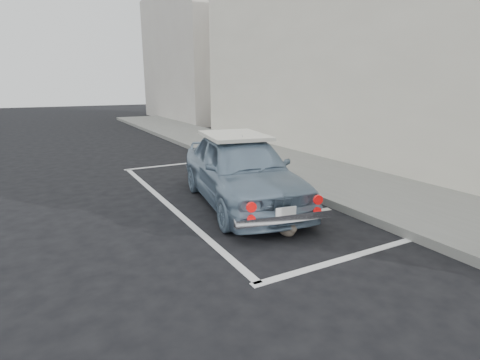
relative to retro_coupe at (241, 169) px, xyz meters
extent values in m
plane|color=black|center=(-0.42, -2.34, -0.70)|extent=(80.00, 80.00, 0.00)
cube|color=slate|center=(2.78, -0.34, -0.63)|extent=(2.80, 40.00, 0.15)
cube|color=silver|center=(5.93, 1.66, 2.80)|extent=(3.50, 18.00, 7.00)
cube|color=black|center=(4.24, 1.66, 0.70)|extent=(0.10, 16.00, 2.40)
cube|color=white|center=(4.24, 2.86, 3.90)|extent=(0.10, 2.00, 1.60)
cube|color=orange|center=(4.24, 5.26, 3.90)|extent=(0.10, 2.00, 1.60)
cube|color=#162EB8|center=(4.24, 7.66, 3.90)|extent=(0.10, 2.00, 1.60)
cube|color=beige|center=(5.93, 17.66, 3.30)|extent=(3.50, 10.00, 8.00)
cube|color=silver|center=(0.08, -2.84, -0.70)|extent=(3.00, 0.12, 0.01)
cube|color=silver|center=(0.08, 4.16, -0.70)|extent=(3.00, 0.12, 0.01)
cube|color=silver|center=(-1.32, 0.66, -0.70)|extent=(0.12, 7.00, 0.01)
imported|color=#7992AB|center=(0.00, 0.00, -0.01)|extent=(2.31, 4.30, 1.39)
cube|color=white|center=(0.07, 0.40, 0.62)|extent=(1.39, 1.72, 0.07)
cube|color=silver|center=(-0.34, -1.96, -0.32)|extent=(1.56, 0.38, 0.12)
cube|color=white|center=(-0.34, -2.01, -0.22)|extent=(0.33, 0.08, 0.17)
cylinder|color=red|center=(-0.87, -1.90, -0.08)|extent=(0.15, 0.06, 0.15)
cylinder|color=red|center=(0.19, -2.08, -0.08)|extent=(0.15, 0.06, 0.15)
cylinder|color=red|center=(-0.87, -1.90, -0.26)|extent=(0.13, 0.06, 0.12)
cylinder|color=red|center=(0.19, -2.08, -0.26)|extent=(0.13, 0.06, 0.12)
ellipsoid|color=#726156|center=(-0.17, -1.80, -0.60)|extent=(0.25, 0.33, 0.18)
sphere|color=#726156|center=(-0.14, -1.93, -0.54)|extent=(0.12, 0.12, 0.12)
cone|color=#726156|center=(-0.17, -1.94, -0.48)|extent=(0.04, 0.04, 0.04)
cone|color=#726156|center=(-0.11, -1.93, -0.48)|extent=(0.04, 0.04, 0.04)
cylinder|color=#726156|center=(-0.16, -1.64, -0.67)|extent=(0.14, 0.17, 0.03)
camera|label=1|loc=(-3.45, -6.27, 1.63)|focal=28.00mm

